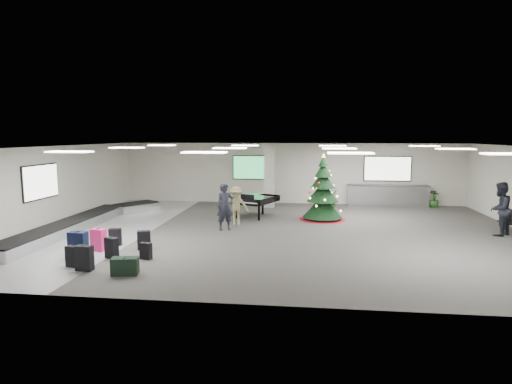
# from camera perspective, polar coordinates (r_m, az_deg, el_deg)

# --- Properties ---
(ground) EXTENTS (18.00, 18.00, 0.00)m
(ground) POSITION_cam_1_polar(r_m,az_deg,el_deg) (16.15, 3.62, -5.37)
(ground) COLOR #312F2C
(ground) RESTS_ON ground
(room_envelope) EXTENTS (18.02, 14.02, 3.21)m
(room_envelope) POSITION_cam_1_polar(r_m,az_deg,el_deg) (16.48, 2.49, 3.10)
(room_envelope) COLOR beige
(room_envelope) RESTS_ON ground
(baggage_carousel) EXTENTS (2.28, 9.71, 0.43)m
(baggage_carousel) POSITION_cam_1_polar(r_m,az_deg,el_deg) (18.20, -21.93, -3.75)
(baggage_carousel) COLOR silver
(baggage_carousel) RESTS_ON ground
(service_counter) EXTENTS (4.05, 0.65, 1.08)m
(service_counter) POSITION_cam_1_polar(r_m,az_deg,el_deg) (22.96, 17.13, -0.44)
(service_counter) COLOR silver
(service_counter) RESTS_ON ground
(suitcase_0) EXTENTS (0.45, 0.26, 0.70)m
(suitcase_0) POSITION_cam_1_polar(r_m,az_deg,el_deg) (12.49, -21.92, -8.18)
(suitcase_0) COLOR black
(suitcase_0) RESTS_ON ground
(suitcase_1) EXTENTS (0.46, 0.37, 0.64)m
(suitcase_1) POSITION_cam_1_polar(r_m,az_deg,el_deg) (13.42, -18.70, -7.08)
(suitcase_1) COLOR black
(suitcase_1) RESTS_ON ground
(pink_suitcase) EXTENTS (0.50, 0.36, 0.72)m
(pink_suitcase) POSITION_cam_1_polar(r_m,az_deg,el_deg) (14.38, -20.28, -6.02)
(pink_suitcase) COLOR #F21F6E
(pink_suitcase) RESTS_ON ground
(suitcase_3) EXTENTS (0.45, 0.33, 0.62)m
(suitcase_3) POSITION_cam_1_polar(r_m,az_deg,el_deg) (14.16, -14.71, -6.21)
(suitcase_3) COLOR black
(suitcase_3) RESTS_ON ground
(navy_suitcase) EXTENTS (0.54, 0.33, 0.82)m
(navy_suitcase) POSITION_cam_1_polar(r_m,az_deg,el_deg) (13.74, -22.62, -6.55)
(navy_suitcase) COLOR black
(navy_suitcase) RESTS_ON ground
(suitcase_5) EXTENTS (0.42, 0.29, 0.60)m
(suitcase_5) POSITION_cam_1_polar(r_m,az_deg,el_deg) (12.99, -23.19, -7.89)
(suitcase_5) COLOR black
(suitcase_5) RESTS_ON ground
(green_duffel) EXTENTS (0.73, 0.45, 0.48)m
(green_duffel) POSITION_cam_1_polar(r_m,az_deg,el_deg) (11.82, -17.07, -9.42)
(green_duffel) COLOR black
(green_duffel) RESTS_ON ground
(suitcase_7) EXTENTS (0.37, 0.26, 0.51)m
(suitcase_7) POSITION_cam_1_polar(r_m,az_deg,el_deg) (13.07, -14.48, -7.62)
(suitcase_7) COLOR black
(suitcase_7) RESTS_ON ground
(suitcase_8) EXTENTS (0.43, 0.31, 0.59)m
(suitcase_8) POSITION_cam_1_polar(r_m,az_deg,el_deg) (14.89, -18.25, -5.72)
(suitcase_8) COLOR black
(suitcase_8) RESTS_ON ground
(christmas_tree) EXTENTS (2.01, 2.01, 2.87)m
(christmas_tree) POSITION_cam_1_polar(r_m,az_deg,el_deg) (18.57, 8.88, -0.67)
(christmas_tree) COLOR maroon
(christmas_tree) RESTS_ON ground
(grand_piano) EXTENTS (2.09, 2.32, 1.09)m
(grand_piano) POSITION_cam_1_polar(r_m,az_deg,el_deg) (18.98, -0.19, -1.03)
(grand_piano) COLOR black
(grand_piano) RESTS_ON ground
(traveler_a) EXTENTS (0.78, 0.68, 1.79)m
(traveler_a) POSITION_cam_1_polar(r_m,az_deg,el_deg) (16.39, -4.16, -1.99)
(traveler_a) COLOR black
(traveler_a) RESTS_ON ground
(traveler_b) EXTENTS (1.10, 0.76, 1.56)m
(traveler_b) POSITION_cam_1_polar(r_m,az_deg,el_deg) (17.36, -2.64, -1.83)
(traveler_b) COLOR #847B52
(traveler_b) RESTS_ON ground
(traveler_bench) EXTENTS (1.19, 1.19, 1.95)m
(traveler_bench) POSITION_cam_1_polar(r_m,az_deg,el_deg) (17.76, 29.73, -1.98)
(traveler_bench) COLOR black
(traveler_bench) RESTS_ON ground
(potted_plant_left) EXTENTS (0.63, 0.64, 0.91)m
(potted_plant_left) POSITION_cam_1_polar(r_m,az_deg,el_deg) (22.02, 10.22, -0.79)
(potted_plant_left) COLOR #164518
(potted_plant_left) RESTS_ON ground
(potted_plant_right) EXTENTS (0.70, 0.70, 0.88)m
(potted_plant_right) POSITION_cam_1_polar(r_m,az_deg,el_deg) (23.34, 22.64, -0.82)
(potted_plant_right) COLOR #164518
(potted_plant_right) RESTS_ON ground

